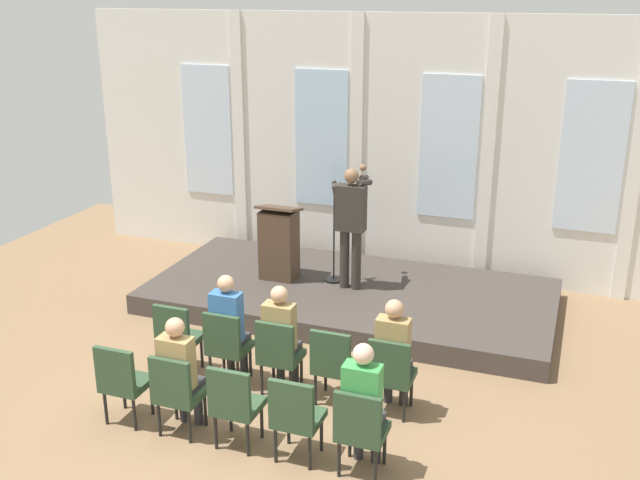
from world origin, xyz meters
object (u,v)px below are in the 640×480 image
Objects in this scene: mic_stand at (334,260)px; lectern at (279,243)px; chair_r1_c4 at (360,427)px; audience_r0_c4 at (394,350)px; audience_r1_c1 at (180,369)px; chair_r0_c0 at (177,334)px; audience_r0_c1 at (229,323)px; chair_r1_c0 at (122,379)px; chair_r0_c3 at (333,362)px; chair_r1_c1 at (177,390)px; chair_r1_c2 at (234,402)px; audience_r0_c2 at (281,333)px; speaker at (351,219)px; audience_r1_c4 at (363,402)px; chair_r0_c4 at (391,372)px; chair_r1_c3 at (296,414)px; chair_r0_c1 at (227,343)px; chair_r0_c2 at (279,352)px.

mic_stand is 0.86m from lectern.
audience_r0_c4 is at bearing 90.00° from chair_r1_c4.
audience_r1_c1 is (0.47, -3.74, -0.11)m from lectern.
audience_r0_c1 is at bearing 6.79° from chair_r0_c0.
chair_r1_c4 is (2.65, 0.00, 0.00)m from chair_r1_c0.
audience_r0_c4 is (0.66, 0.08, 0.22)m from chair_r0_c3.
lectern is 3.86m from chair_r1_c1.
chair_r1_c2 and chair_r1_c4 have the same top height.
chair_r1_c4 is at bearing -59.76° from chair_r0_c3.
audience_r0_c2 is 1.32m from audience_r1_c1.
chair_r0_c0 is at bearing -116.37° from speaker.
lectern is (-0.82, -0.15, 0.22)m from mic_stand.
chair_r0_c0 is at bearing 139.38° from chair_r1_c2.
audience_r1_c4 reaches higher than audience_r0_c2.
lectern is 1.23× the size of chair_r0_c3.
audience_r1_c1 reaches higher than chair_r1_c0.
audience_r0_c1 is 1.46× the size of chair_r1_c2.
chair_r0_c4 and chair_r1_c4 have the same top height.
lectern reaches higher than chair_r1_c1.
chair_r0_c0 and chair_r1_c3 have the same top height.
mic_stand is 1.65× the size of chair_r1_c2.
audience_r0_c2 is at bearing 179.93° from audience_r0_c4.
chair_r0_c3 is (1.33, 0.00, 0.00)m from chair_r0_c1.
lectern reaches higher than chair_r0_c1.
audience_r1_c4 reaches higher than chair_r1_c3.
chair_r0_c4 is (1.32, -2.68, -0.80)m from speaker.
chair_r1_c4 is at bearing 0.00° from chair_r1_c0.
chair_r1_c1 is at bearing 180.00° from chair_r1_c4.
lectern is at bearing 96.95° from chair_r1_c1.
chair_r0_c0 is 0.69× the size of audience_r0_c1.
chair_r0_c1 is at bearing -103.95° from speaker.
lectern is 1.23× the size of chair_r1_c2.
audience_r1_c4 is (1.99, -1.14, 0.01)m from audience_r0_c1.
audience_r0_c4 reaches higher than chair_r0_c1.
audience_r0_c1 is 0.66m from audience_r0_c2.
chair_r0_c4 is at bearing 90.00° from audience_r1_c4.
speaker is at bearing 103.85° from chair_r0_c3.
speaker is at bearing -26.92° from mic_stand.
chair_r0_c1 is at bearing 150.24° from chair_r1_c4.
audience_r1_c1 is at bearing -100.10° from speaker.
audience_r0_c1 is 0.70m from chair_r0_c2.
mic_stand reaches higher than audience_r0_c4.
audience_r0_c1 is (0.66, 0.08, 0.22)m from chair_r0_c0.
lectern is 3.84m from chair_r1_c0.
audience_r1_c4 reaches higher than chair_r0_c0.
audience_r1_c4 reaches higher than chair_r1_c0.
speaker is at bearing 109.50° from audience_r1_c4.
chair_r1_c1 is at bearing -120.24° from chair_r0_c2.
chair_r0_c4 is 1.32m from chair_r1_c3.
chair_r0_c2 is at bearing 59.76° from chair_r1_c1.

